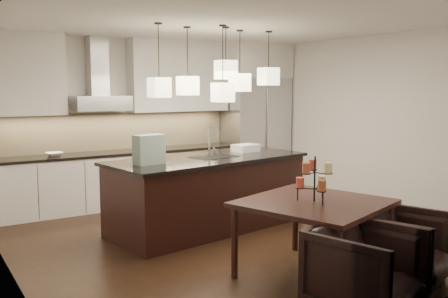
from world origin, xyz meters
TOP-DOWN VIEW (x-y plane):
  - floor at (0.00, 0.00)m, footprint 5.50×5.50m
  - ceiling at (0.00, 0.00)m, footprint 5.50×5.50m
  - wall_back at (0.00, 2.76)m, footprint 5.50×0.02m
  - wall_front at (0.00, -2.76)m, footprint 5.50×0.02m
  - wall_left at (-2.76, 0.00)m, footprint 0.02×5.50m
  - wall_right at (2.76, 0.00)m, footprint 0.02×5.50m
  - refrigerator at (2.10, 2.38)m, footprint 1.20×0.72m
  - fridge_panel at (2.10, 2.38)m, footprint 1.26×0.72m
  - lower_cabinets at (-0.62, 2.43)m, footprint 4.21×0.62m
  - countertop at (-0.62, 2.43)m, footprint 4.21×0.66m
  - backsplash at (-0.62, 2.73)m, footprint 4.21×0.02m
  - upper_cab_left at (-2.10, 2.57)m, footprint 1.25×0.35m
  - upper_cab_right at (0.55, 2.57)m, footprint 1.85×0.35m
  - hood_canopy at (-0.93, 2.48)m, footprint 0.90×0.52m
  - hood_chimney at (-0.93, 2.59)m, footprint 0.30×0.28m
  - fruit_bowl at (-1.71, 2.38)m, footprint 0.27×0.27m
  - island_body at (-0.09, 0.48)m, footprint 2.88×1.50m
  - island_top at (-0.09, 0.48)m, footprint 2.98×1.60m
  - faucet at (0.00, 0.60)m, footprint 0.15×0.28m
  - tote_bag at (-1.04, 0.32)m, footprint 0.40×0.25m
  - food_container at (0.70, 0.69)m, footprint 0.41×0.32m
  - dining_table at (-0.06, -1.65)m, footprint 1.68×1.68m
  - candelabra at (-0.06, -1.65)m, footprint 0.48×0.48m
  - candle_a at (0.08, -1.60)m, footprint 0.10×0.10m
  - candle_b at (-0.17, -1.55)m, footprint 0.10×0.10m
  - candle_c at (-0.09, -1.79)m, footprint 0.10×0.10m
  - candle_d at (0.02, -1.52)m, footprint 0.10×0.10m
  - candle_e at (-0.20, -1.67)m, footprint 0.10×0.10m
  - candle_f at (0.00, -1.78)m, footprint 0.10×0.10m
  - armchair_left at (-0.28, -2.56)m, footprint 1.02×1.04m
  - armchair_right at (0.60, -2.28)m, footprint 1.01×1.02m
  - pendant_a at (-0.79, 0.54)m, footprint 0.24×0.24m
  - pendant_b at (-0.28, 0.70)m, footprint 0.24×0.24m
  - pendant_c at (0.18, 0.43)m, footprint 0.24×0.24m
  - pendant_d at (0.55, 0.65)m, footprint 0.24×0.24m
  - pendant_e at (1.00, 0.54)m, footprint 0.24×0.24m
  - pendant_f at (0.03, 0.28)m, footprint 0.24×0.24m

SIDE VIEW (x-z plane):
  - floor at x=0.00m, z-range -0.02..0.00m
  - armchair_right at x=0.60m, z-range 0.00..0.74m
  - armchair_left at x=-0.28m, z-range 0.00..0.78m
  - dining_table at x=-0.06m, z-range 0.00..0.80m
  - lower_cabinets at x=-0.62m, z-range 0.00..0.88m
  - island_body at x=-0.09m, z-range 0.00..0.97m
  - countertop at x=-0.62m, z-range 0.88..0.92m
  - fruit_bowl at x=-1.71m, z-range 0.92..0.98m
  - island_top at x=-0.09m, z-range 0.97..1.01m
  - candle_a at x=0.08m, z-range 0.94..1.05m
  - candle_b at x=-0.17m, z-range 0.94..1.05m
  - candle_c at x=-0.09m, z-range 0.94..1.05m
  - candelabra at x=-0.06m, z-range 0.80..1.27m
  - food_container at x=0.70m, z-range 1.01..1.12m
  - refrigerator at x=2.10m, z-range 0.00..2.15m
  - candle_d at x=0.02m, z-range 1.11..1.22m
  - candle_e at x=-0.20m, z-range 1.11..1.22m
  - candle_f at x=0.00m, z-range 1.11..1.22m
  - tote_bag at x=-1.04m, z-range 1.01..1.39m
  - faucet at x=0.00m, z-range 1.01..1.43m
  - backsplash at x=-0.62m, z-range 0.92..1.55m
  - wall_back at x=0.00m, z-range 0.00..2.80m
  - wall_front at x=0.00m, z-range 0.00..2.80m
  - wall_left at x=-2.76m, z-range 0.00..2.80m
  - wall_right at x=2.76m, z-range 0.00..2.80m
  - hood_canopy at x=-0.93m, z-range 1.60..1.84m
  - pendant_f at x=0.03m, z-range 1.78..2.04m
  - pendant_a at x=-0.79m, z-range 1.84..2.10m
  - pendant_b at x=-0.28m, z-range 1.87..2.13m
  - pendant_d at x=0.55m, z-range 1.92..2.18m
  - pendant_e at x=1.00m, z-range 2.01..2.27m
  - upper_cab_left at x=-2.10m, z-range 1.55..2.80m
  - upper_cab_right at x=0.55m, z-range 1.55..2.80m
  - pendant_c at x=0.18m, z-range 2.09..2.35m
  - hood_chimney at x=-0.93m, z-range 1.84..2.80m
  - fridge_panel at x=2.10m, z-range 2.15..2.80m
  - ceiling at x=0.00m, z-range 2.80..2.82m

